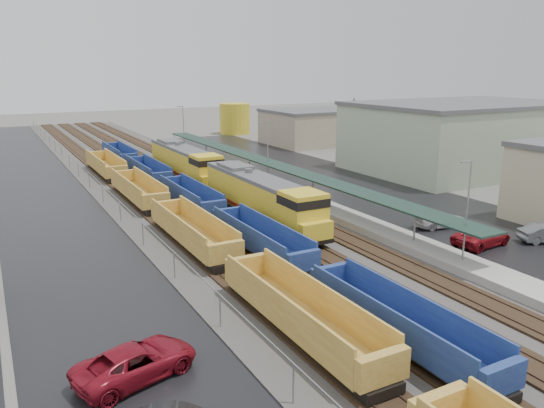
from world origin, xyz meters
The scene contains 17 objects.
ballast_strip centered at (0.00, 60.00, 0.04)m, with size 20.00×160.00×0.08m, color #302D2B.
trackbed centered at (0.00, 60.00, 0.16)m, with size 14.60×160.00×0.22m.
west_parking_lot centered at (-15.00, 60.00, 0.01)m, with size 10.00×160.00×0.02m, color black.
east_commuter_lot centered at (19.00, 50.00, 0.01)m, with size 16.00×100.00×0.02m, color black.
station_platform centered at (9.50, 50.01, 0.73)m, with size 3.00×80.00×8.00m.
chainlink_fence centered at (-9.50, 58.44, 1.61)m, with size 0.08×160.04×2.02m.
industrial_buildings centered at (37.76, 45.85, 4.25)m, with size 32.52×75.30×9.50m.
distant_hills centered at (44.79, 210.68, 0.00)m, with size 301.00×140.00×25.20m.
tree_east centered at (28.00, 58.00, 6.47)m, with size 4.40×4.40×10.00m.
locomotive_lead centered at (2.00, 37.08, 2.46)m, with size 3.10×20.42×4.62m.
locomotive_trail centered at (2.00, 58.08, 2.46)m, with size 3.10×20.42×4.62m.
well_string_yellow centered at (-6.00, 25.58, 1.21)m, with size 2.78×98.37×2.46m.
well_string_blue centered at (-2.00, 29.71, 1.15)m, with size 2.58×108.46×2.29m.
storage_tank centered at (28.68, 101.43, 3.29)m, with size 6.59×6.59×6.59m, color gold.
parked_car_west_c centered at (-14.91, 17.29, 0.82)m, with size 5.87×2.71×1.63m, color maroon.
parked_car_east_b centered at (14.86, 22.89, 0.75)m, with size 5.39×2.49×1.50m, color maroon.
parked_car_east_c centered at (15.78, 28.27, 0.73)m, with size 5.00×2.03×1.45m, color silver.
Camera 1 is at (-19.87, -5.19, 14.19)m, focal length 35.00 mm.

